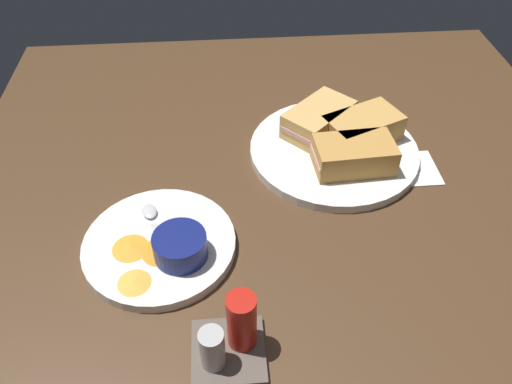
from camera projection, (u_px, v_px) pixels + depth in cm
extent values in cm
cube|color=#4C331E|center=(287.00, 201.00, 83.87)|extent=(110.00, 110.00, 3.00)
cylinder|color=white|center=(334.00, 151.00, 89.81)|extent=(29.68, 29.68, 1.60)
cube|color=#C68C42|center=(354.00, 155.00, 83.93)|extent=(13.42, 8.35, 4.80)
cube|color=#DB938E|center=(354.00, 155.00, 83.93)|extent=(13.65, 7.76, 0.80)
cube|color=tan|center=(363.00, 128.00, 89.40)|extent=(14.95, 12.14, 4.80)
cube|color=#DB938E|center=(363.00, 128.00, 89.40)|extent=(14.95, 11.69, 0.80)
cube|color=tan|center=(319.00, 119.00, 91.28)|extent=(14.66, 14.46, 4.80)
cube|color=#DB938E|center=(319.00, 119.00, 91.28)|extent=(14.43, 14.20, 0.80)
cylinder|color=#0C144C|center=(321.00, 117.00, 92.59)|extent=(6.18, 6.18, 3.76)
cylinder|color=black|center=(321.00, 111.00, 91.57)|extent=(5.07, 5.07, 0.60)
cube|color=silver|center=(338.00, 156.00, 87.15)|extent=(1.70, 5.56, 0.40)
ellipsoid|color=silver|center=(327.00, 136.00, 90.91)|extent=(2.70, 3.52, 0.80)
cylinder|color=white|center=(160.00, 245.00, 73.93)|extent=(22.29, 22.29, 1.60)
cylinder|color=navy|center=(180.00, 246.00, 70.27)|extent=(7.59, 7.59, 3.76)
cylinder|color=olive|center=(179.00, 239.00, 69.25)|extent=(6.22, 6.22, 0.60)
cube|color=silver|center=(158.00, 237.00, 73.61)|extent=(2.31, 5.50, 0.40)
ellipsoid|color=silver|center=(149.00, 211.00, 77.23)|extent=(3.01, 3.69, 0.80)
cone|color=gold|center=(130.00, 247.00, 72.23)|extent=(5.83, 5.83, 0.60)
cone|color=gold|center=(134.00, 282.00, 67.85)|extent=(5.68, 5.68, 0.60)
cone|color=gold|center=(186.00, 241.00, 73.10)|extent=(6.96, 6.96, 0.60)
cone|color=orange|center=(161.00, 250.00, 71.79)|extent=(7.47, 7.47, 0.60)
cube|color=brown|center=(228.00, 352.00, 61.94)|extent=(9.00, 9.00, 1.00)
cylinder|color=red|center=(242.00, 321.00, 59.64)|extent=(3.60, 3.60, 8.50)
cylinder|color=#B2B2B2|center=(212.00, 349.00, 58.41)|extent=(3.00, 3.00, 6.00)
cube|color=white|center=(405.00, 169.00, 87.24)|extent=(11.01, 9.01, 0.40)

